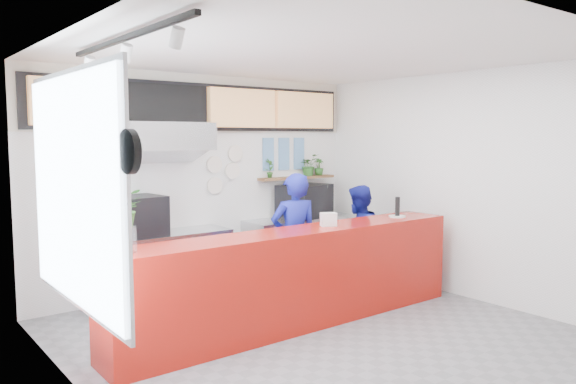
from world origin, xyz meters
TOP-DOWN VIEW (x-y plane):
  - floor at (0.00, 0.00)m, footprint 5.00×5.00m
  - ceiling at (0.00, 0.00)m, footprint 5.00×5.00m
  - wall_back at (0.00, 2.50)m, footprint 5.00×0.00m
  - wall_left at (-2.50, 0.00)m, footprint 0.00×5.00m
  - wall_right at (2.50, 0.00)m, footprint 0.00×5.00m
  - service_counter at (0.00, 0.40)m, footprint 4.50×0.60m
  - cream_band at (0.00, 2.49)m, footprint 5.00×0.02m
  - prep_bench at (-0.80, 2.20)m, footprint 1.80×0.60m
  - panini_oven at (-1.11, 2.20)m, footprint 0.61×0.61m
  - extraction_hood at (-0.80, 2.15)m, footprint 1.20×0.70m
  - hood_lip at (-0.80, 2.15)m, footprint 1.20×0.69m
  - right_bench at (1.50, 2.20)m, footprint 1.80×0.60m
  - espresso_machine at (1.59, 2.20)m, footprint 0.90×0.74m
  - espresso_tray at (1.59, 2.20)m, footprint 0.61×0.43m
  - herb_shelf at (1.60, 2.40)m, footprint 1.40×0.18m
  - menu_board_far_left at (-1.75, 2.38)m, footprint 1.10×0.10m
  - menu_board_mid_left at (-0.59, 2.38)m, footprint 1.10×0.10m
  - menu_board_mid_right at (0.57, 2.38)m, footprint 1.10×0.10m
  - menu_board_far_right at (1.73, 2.38)m, footprint 1.10×0.10m
  - soffit at (0.00, 2.46)m, footprint 4.80×0.04m
  - window_pane at (-2.47, 0.30)m, footprint 0.04×2.20m
  - window_frame at (-2.45, 0.30)m, footprint 0.03×2.30m
  - wall_clock_rim at (-2.46, -0.90)m, footprint 0.05×0.30m
  - wall_clock_face at (-2.43, -0.90)m, footprint 0.02×0.26m
  - track_rail at (-2.10, 0.00)m, footprint 0.05×2.40m
  - dec_plate_a at (0.15, 2.47)m, footprint 0.24×0.03m
  - dec_plate_b at (0.45, 2.47)m, footprint 0.24×0.03m
  - dec_plate_c at (0.15, 2.47)m, footprint 0.24×0.03m
  - dec_plate_d at (0.50, 2.47)m, footprint 0.24×0.03m
  - photo_frame_a at (1.10, 2.48)m, footprint 0.20×0.02m
  - photo_frame_b at (1.40, 2.48)m, footprint 0.20×0.02m
  - photo_frame_c at (1.70, 2.48)m, footprint 0.20×0.02m
  - photo_frame_d at (1.10, 2.48)m, footprint 0.20×0.02m
  - photo_frame_e at (1.40, 2.48)m, footprint 0.20×0.02m
  - photo_frame_f at (1.70, 2.48)m, footprint 0.20×0.02m
  - staff_center at (0.44, 1.01)m, footprint 0.71×0.57m
  - staff_right at (1.61, 1.04)m, footprint 0.90×0.85m
  - herb_a at (1.07, 2.40)m, footprint 0.18×0.15m
  - herb_c at (1.83, 2.40)m, footprint 0.37×0.35m
  - herb_d at (2.05, 2.40)m, footprint 0.16×0.15m
  - glass_vase at (-1.99, 0.39)m, footprint 0.19×0.19m
  - basil_vase at (-1.99, 0.39)m, footprint 0.41×0.39m
  - napkin_holder at (0.47, 0.40)m, footprint 0.21×0.18m
  - white_plate at (1.67, 0.40)m, footprint 0.27×0.27m
  - pepper_mill at (1.67, 0.40)m, footprint 0.07×0.07m

SIDE VIEW (x-z plane):
  - floor at x=0.00m, z-range 0.00..0.00m
  - prep_bench at x=-0.80m, z-range 0.00..0.90m
  - right_bench at x=1.50m, z-range 0.00..0.90m
  - service_counter at x=0.00m, z-range 0.00..1.10m
  - staff_right at x=1.61m, z-range 0.00..1.47m
  - staff_center at x=0.44m, z-range 0.00..1.69m
  - white_plate at x=1.67m, z-range 1.10..1.12m
  - panini_oven at x=-1.11m, z-range 0.90..1.40m
  - espresso_machine at x=1.59m, z-range 0.90..1.41m
  - napkin_holder at x=0.47m, z-range 1.10..1.26m
  - glass_vase at x=-1.99m, z-range 1.10..1.33m
  - pepper_mill at x=1.67m, z-range 1.11..1.36m
  - espresso_tray at x=1.59m, z-range 1.35..1.40m
  - dec_plate_c at x=0.15m, z-range 1.33..1.57m
  - wall_back at x=0.00m, z-range -1.00..4.00m
  - wall_left at x=-2.50m, z-range -1.00..4.00m
  - wall_right at x=2.50m, z-range -1.00..4.00m
  - herb_shelf at x=1.60m, z-range 1.48..1.52m
  - basil_vase at x=-1.99m, z-range 1.32..1.69m
  - dec_plate_b at x=0.45m, z-range 1.53..1.77m
  - herb_d at x=2.05m, z-range 1.52..1.80m
  - herb_a at x=1.07m, z-range 1.52..1.82m
  - herb_c at x=1.83m, z-range 1.52..1.86m
  - window_pane at x=-2.47m, z-range 0.75..2.65m
  - window_frame at x=-2.45m, z-range 0.70..2.70m
  - dec_plate_a at x=0.15m, z-range 1.63..1.87m
  - photo_frame_d at x=1.10m, z-range 1.62..1.88m
  - photo_frame_e at x=1.40m, z-range 1.62..1.88m
  - photo_frame_f at x=1.70m, z-range 1.62..1.88m
  - dec_plate_d at x=0.50m, z-range 1.78..2.02m
  - hood_lip at x=-0.80m, z-range 1.79..2.11m
  - photo_frame_a at x=1.10m, z-range 1.88..2.12m
  - photo_frame_b at x=1.40m, z-range 1.88..2.12m
  - photo_frame_c at x=1.70m, z-range 1.88..2.12m
  - wall_clock_rim at x=-2.46m, z-range 1.90..2.20m
  - wall_clock_face at x=-2.43m, z-range 1.92..2.18m
  - extraction_hood at x=-0.80m, z-range 1.98..2.32m
  - menu_board_far_left at x=-1.75m, z-range 2.27..2.82m
  - menu_board_mid_left at x=-0.59m, z-range 2.27..2.82m
  - menu_board_mid_right at x=0.57m, z-range 2.27..2.82m
  - menu_board_far_right at x=1.73m, z-range 2.27..2.82m
  - soffit at x=0.00m, z-range 2.22..2.88m
  - cream_band at x=0.00m, z-range 2.20..3.00m
  - track_rail at x=-2.10m, z-range 2.92..2.96m
  - ceiling at x=0.00m, z-range 3.00..3.00m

